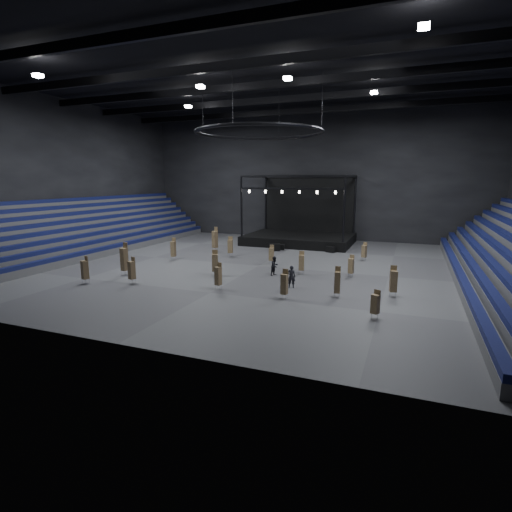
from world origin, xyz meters
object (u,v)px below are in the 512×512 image
(chair_stack_1, at_px, (337,282))
(chair_stack_4, at_px, (284,284))
(flight_case_right, at_px, (331,250))
(chair_stack_11, at_px, (351,265))
(crew_member, at_px, (275,266))
(chair_stack_13, at_px, (230,246))
(man_center, at_px, (291,277))
(chair_stack_12, at_px, (124,259))
(chair_stack_3, at_px, (215,239))
(chair_stack_6, at_px, (85,269))
(chair_stack_15, at_px, (364,251))
(chair_stack_7, at_px, (215,262))
(flight_case_mid, at_px, (280,247))
(chair_stack_8, at_px, (218,275))
(chair_stack_0, at_px, (173,249))
(chair_stack_2, at_px, (393,281))
(chair_stack_10, at_px, (132,270))
(stage, at_px, (301,232))
(chair_stack_5, at_px, (271,254))
(chair_stack_9, at_px, (301,262))
(flight_case_left, at_px, (275,247))
(chair_stack_14, at_px, (375,303))

(chair_stack_1, relative_size, chair_stack_4, 1.05)
(flight_case_right, distance_m, chair_stack_11, 12.36)
(crew_member, bearing_deg, chair_stack_13, 67.12)
(man_center, bearing_deg, chair_stack_12, -4.60)
(chair_stack_3, bearing_deg, chair_stack_13, -18.31)
(chair_stack_6, height_order, chair_stack_15, chair_stack_6)
(flight_case_right, distance_m, chair_stack_7, 17.34)
(flight_case_mid, relative_size, chair_stack_8, 0.49)
(flight_case_mid, relative_size, chair_stack_0, 0.44)
(chair_stack_2, bearing_deg, man_center, 167.99)
(chair_stack_2, distance_m, chair_stack_7, 15.35)
(flight_case_right, bearing_deg, chair_stack_1, -77.70)
(flight_case_mid, relative_size, crew_member, 0.60)
(chair_stack_2, relative_size, chair_stack_3, 0.79)
(chair_stack_10, distance_m, crew_member, 12.43)
(chair_stack_1, relative_size, chair_stack_2, 0.98)
(stage, height_order, chair_stack_3, stage)
(chair_stack_5, relative_size, man_center, 1.09)
(chair_stack_1, bearing_deg, chair_stack_6, -176.49)
(stage, bearing_deg, chair_stack_5, -86.69)
(chair_stack_4, bearing_deg, chair_stack_5, 118.88)
(chair_stack_9, bearing_deg, chair_stack_1, -66.03)
(man_center, bearing_deg, chair_stack_8, 16.20)
(chair_stack_1, height_order, chair_stack_12, chair_stack_12)
(chair_stack_7, height_order, chair_stack_10, chair_stack_7)
(chair_stack_15, xyz_separation_m, crew_member, (-6.78, -9.90, -0.18))
(chair_stack_2, height_order, chair_stack_11, chair_stack_2)
(flight_case_right, bearing_deg, chair_stack_13, -146.47)
(chair_stack_15, bearing_deg, flight_case_left, -171.18)
(chair_stack_10, xyz_separation_m, man_center, (12.81, 3.55, -0.27))
(flight_case_right, xyz_separation_m, chair_stack_12, (-15.26, -18.36, 1.17))
(chair_stack_15, distance_m, crew_member, 12.00)
(chair_stack_13, bearing_deg, flight_case_left, 42.03)
(chair_stack_15, bearing_deg, chair_stack_13, -147.59)
(flight_case_left, height_order, chair_stack_12, chair_stack_12)
(chair_stack_1, bearing_deg, chair_stack_5, 124.91)
(flight_case_left, distance_m, chair_stack_3, 7.36)
(chair_stack_3, bearing_deg, flight_case_mid, 47.29)
(stage, bearing_deg, chair_stack_7, -95.69)
(chair_stack_0, xyz_separation_m, chair_stack_7, (7.58, -4.93, 0.01))
(chair_stack_9, distance_m, chair_stack_14, 12.41)
(flight_case_right, relative_size, chair_stack_14, 0.57)
(flight_case_right, xyz_separation_m, chair_stack_4, (0.49, -20.16, 0.80))
(chair_stack_4, relative_size, man_center, 1.22)
(chair_stack_10, bearing_deg, chair_stack_15, 61.55)
(chair_stack_11, distance_m, chair_stack_12, 20.44)
(chair_stack_7, distance_m, crew_member, 5.42)
(chair_stack_2, bearing_deg, chair_stack_6, 178.20)
(flight_case_mid, bearing_deg, chair_stack_12, -116.91)
(flight_case_left, xyz_separation_m, chair_stack_12, (-8.68, -16.95, 1.09))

